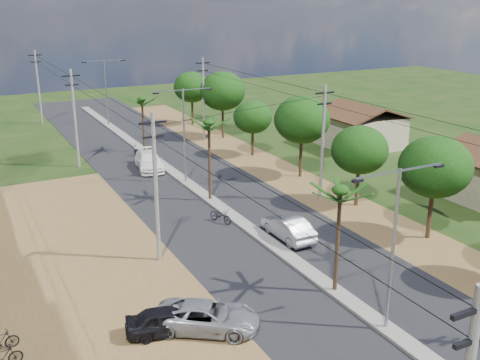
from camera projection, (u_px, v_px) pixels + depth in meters
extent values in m
plane|color=black|center=(385.00, 330.00, 26.58)|extent=(160.00, 160.00, 0.00)
cube|color=black|center=(240.00, 222.00, 39.23)|extent=(12.00, 110.00, 0.04)
cube|color=#605E56|center=(221.00, 208.00, 41.74)|extent=(1.00, 90.00, 0.18)
cube|color=brown|center=(29.00, 327.00, 26.76)|extent=(18.00, 46.00, 0.04)
cube|color=brown|center=(338.00, 203.00, 42.96)|extent=(5.00, 90.00, 0.03)
cube|color=gray|center=(360.00, 131.00, 58.90)|extent=(7.00, 7.00, 3.30)
cylinder|color=black|center=(431.00, 205.00, 36.04)|extent=(0.28, 0.28, 4.55)
ellipsoid|color=black|center=(435.00, 167.00, 35.23)|extent=(4.60, 4.60, 3.91)
cylinder|color=black|center=(358.00, 180.00, 41.89)|extent=(0.28, 0.28, 4.06)
ellipsoid|color=black|center=(360.00, 150.00, 41.17)|extent=(4.20, 4.20, 3.57)
cylinder|color=black|center=(301.00, 150.00, 48.62)|extent=(0.28, 0.28, 4.76)
ellipsoid|color=black|center=(302.00, 120.00, 47.77)|extent=(4.80, 4.80, 4.08)
cylinder|color=black|center=(253.00, 138.00, 55.36)|extent=(0.28, 0.28, 3.64)
ellipsoid|color=black|center=(253.00, 117.00, 54.72)|extent=(3.80, 3.80, 3.23)
cylinder|color=black|center=(223.00, 116.00, 62.18)|extent=(0.28, 0.28, 4.90)
ellipsoid|color=black|center=(223.00, 91.00, 61.31)|extent=(5.00, 5.00, 4.25)
cylinder|color=black|center=(192.00, 107.00, 68.89)|extent=(0.28, 0.28, 4.34)
ellipsoid|color=black|center=(192.00, 87.00, 68.12)|extent=(4.40, 4.40, 3.74)
cylinder|color=black|center=(338.00, 243.00, 29.06)|extent=(0.22, 0.22, 5.80)
cylinder|color=black|center=(210.00, 162.00, 42.50)|extent=(0.22, 0.22, 6.20)
cylinder|color=black|center=(143.00, 126.00, 56.11)|extent=(0.22, 0.22, 5.50)
cylinder|color=gray|center=(393.00, 253.00, 25.34)|extent=(0.16, 0.16, 8.00)
cube|color=gray|center=(421.00, 167.00, 24.66)|extent=(2.40, 0.08, 0.08)
cube|color=gray|center=(378.00, 175.00, 23.61)|extent=(2.40, 0.08, 0.08)
cube|color=black|center=(439.00, 166.00, 25.17)|extent=(0.50, 0.18, 0.12)
cube|color=black|center=(358.00, 181.00, 23.16)|extent=(0.50, 0.18, 0.12)
cylinder|color=gray|center=(184.00, 137.00, 46.44)|extent=(0.16, 0.16, 8.00)
cube|color=gray|center=(197.00, 89.00, 45.76)|extent=(2.40, 0.08, 0.08)
cube|color=gray|center=(169.00, 91.00, 44.70)|extent=(2.40, 0.08, 0.08)
cube|color=black|center=(209.00, 89.00, 46.27)|extent=(0.50, 0.18, 0.12)
cube|color=black|center=(156.00, 93.00, 44.25)|extent=(0.50, 0.18, 0.12)
cylinder|color=gray|center=(106.00, 93.00, 67.53)|extent=(0.16, 0.16, 8.00)
cube|color=gray|center=(114.00, 60.00, 66.85)|extent=(2.40, 0.08, 0.08)
cube|color=gray|center=(94.00, 61.00, 65.80)|extent=(2.40, 0.08, 0.08)
cube|color=black|center=(123.00, 60.00, 67.36)|extent=(0.50, 0.18, 0.12)
cube|color=black|center=(84.00, 62.00, 65.35)|extent=(0.50, 0.18, 0.12)
cube|color=black|center=(478.00, 309.00, 12.48)|extent=(1.60, 0.12, 0.12)
cube|color=black|center=(473.00, 340.00, 12.72)|extent=(1.20, 0.12, 0.12)
cylinder|color=#605E56|center=(156.00, 189.00, 32.25)|extent=(0.24, 0.24, 9.00)
cube|color=black|center=(153.00, 123.00, 31.04)|extent=(1.60, 0.12, 0.12)
cube|color=black|center=(153.00, 137.00, 31.29)|extent=(1.20, 0.12, 0.12)
cylinder|color=#605E56|center=(75.00, 119.00, 50.81)|extent=(0.24, 0.24, 9.00)
cube|color=black|center=(71.00, 76.00, 49.60)|extent=(1.60, 0.12, 0.12)
cube|color=black|center=(72.00, 85.00, 49.85)|extent=(1.20, 0.12, 0.12)
cylinder|color=#605E56|center=(39.00, 88.00, 68.53)|extent=(0.24, 0.24, 9.00)
cube|color=black|center=(35.00, 55.00, 67.32)|extent=(1.60, 0.12, 0.12)
cube|color=black|center=(36.00, 62.00, 67.57)|extent=(1.20, 0.12, 0.12)
cylinder|color=#605E56|center=(323.00, 145.00, 41.98)|extent=(0.24, 0.24, 9.00)
cube|color=black|center=(325.00, 93.00, 40.77)|extent=(1.60, 0.12, 0.12)
cube|color=black|center=(324.00, 104.00, 41.02)|extent=(1.20, 0.12, 0.12)
cylinder|color=#605E56|center=(203.00, 100.00, 60.54)|extent=(0.24, 0.24, 9.00)
cube|color=black|center=(203.00, 63.00, 59.33)|extent=(1.60, 0.12, 0.12)
cube|color=black|center=(203.00, 71.00, 59.58)|extent=(1.20, 0.12, 0.12)
imported|color=gray|center=(288.00, 228.00, 36.38)|extent=(1.59, 4.55, 1.50)
imported|color=silver|center=(149.00, 161.00, 51.11)|extent=(2.98, 5.59, 1.54)
imported|color=gray|center=(207.00, 317.00, 26.35)|extent=(5.36, 4.66, 1.37)
imported|color=black|center=(167.00, 321.00, 26.11)|extent=(4.07, 2.35, 1.30)
imported|color=black|center=(221.00, 216.00, 39.06)|extent=(1.35, 2.08, 1.03)
imported|color=black|center=(136.00, 151.00, 55.36)|extent=(0.54, 1.77, 1.06)
imported|color=black|center=(3.00, 358.00, 23.71)|extent=(1.71, 0.67, 1.00)
imported|color=black|center=(0.00, 342.00, 24.80)|extent=(1.71, 0.67, 1.00)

